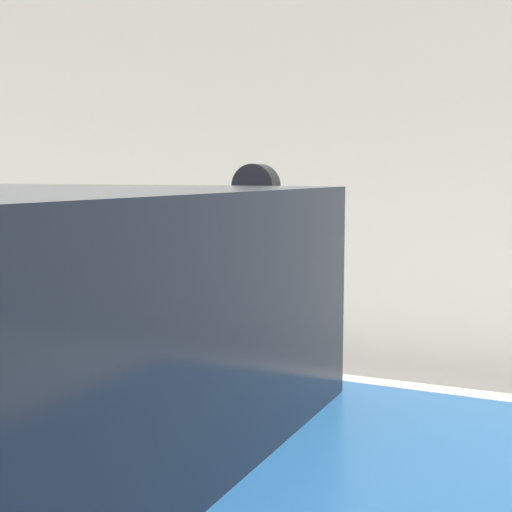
% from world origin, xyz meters
% --- Properties ---
extents(sidewalk, '(24.00, 2.80, 0.15)m').
position_xyz_m(sidewalk, '(0.00, 2.20, 0.07)').
color(sidewalk, '#ADAAA3').
rests_on(sidewalk, ground_plane).
extents(building_facade, '(24.00, 0.30, 5.98)m').
position_xyz_m(building_facade, '(0.00, 4.25, 2.99)').
color(building_facade, beige).
rests_on(building_facade, ground_plane).
extents(parking_meter, '(0.21, 0.14, 1.63)m').
position_xyz_m(parking_meter, '(-0.59, 1.32, 1.28)').
color(parking_meter, '#2D2D30').
rests_on(parking_meter, sidewalk).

